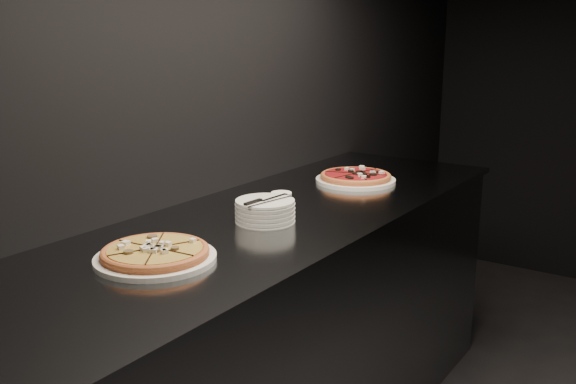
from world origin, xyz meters
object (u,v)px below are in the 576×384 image
Objects in this scene: pizza_mushroom at (155,254)px; counter at (272,338)px; plate_stack at (265,211)px; cutlery at (264,201)px; pizza_tomato at (356,177)px; ramekin at (281,201)px.

counter is at bearing 90.12° from pizza_mushroom.
cutlery is (0.01, -0.02, 0.04)m from plate_stack.
plate_stack is at bearing 121.07° from cutlery.
cutlery reaches higher than pizza_tomato.
plate_stack is at bearing -69.94° from counter.
plate_stack reaches higher than pizza_tomato.
plate_stack reaches higher than counter.
pizza_mushroom is (0.00, -0.54, 0.48)m from counter.
cutlery is 2.83× the size of ramekin.
pizza_mushroom is at bearing -92.73° from plate_stack.
plate_stack reaches higher than ramekin.
counter is 0.72m from pizza_mushroom.
pizza_tomato reaches higher than counter.
pizza_mushroom and pizza_tomato have the same top height.
pizza_tomato is at bearing 96.37° from cutlery.
counter is at bearing -89.67° from pizza_tomato.
pizza_tomato is 0.68m from plate_stack.
plate_stack is 0.04m from cutlery.
counter is 11.80× the size of cutlery.
plate_stack is at bearing -87.68° from pizza_tomato.
pizza_mushroom is 4.59× the size of ramekin.
counter is 0.78m from pizza_tomato.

